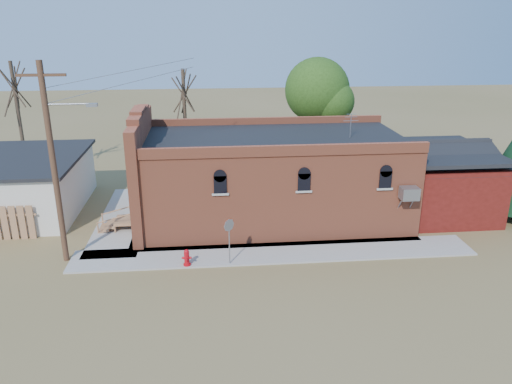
{
  "coord_description": "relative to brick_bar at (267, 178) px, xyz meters",
  "views": [
    {
      "loc": [
        -1.47,
        -20.3,
        10.62
      ],
      "look_at": [
        0.8,
        3.02,
        2.4
      ],
      "focal_mm": 35.0,
      "sensor_mm": 36.0,
      "label": 1
    }
  ],
  "objects": [
    {
      "name": "brick_bar",
      "position": [
        0.0,
        0.0,
        0.0
      ],
      "size": [
        16.4,
        7.97,
        6.3
      ],
      "color": "#BE5A3A",
      "rests_on": "ground"
    },
    {
      "name": "tree_bare_near",
      "position": [
        -4.64,
        7.51,
        3.62
      ],
      "size": [
        2.8,
        2.8,
        7.65
      ],
      "color": "#4C372B",
      "rests_on": "ground"
    },
    {
      "name": "red_shed",
      "position": [
        9.86,
        0.01,
        -0.07
      ],
      "size": [
        5.4,
        6.4,
        4.3
      ],
      "color": "#4E120D",
      "rests_on": "ground"
    },
    {
      "name": "sidewalk_south",
      "position": [
        -0.14,
        -4.59,
        -2.3
      ],
      "size": [
        19.0,
        2.2,
        0.08
      ],
      "primitive_type": "cube",
      "color": "#9E9991",
      "rests_on": "ground"
    },
    {
      "name": "trash_barrel",
      "position": [
        -6.94,
        0.7,
        -1.89
      ],
      "size": [
        0.57,
        0.57,
        0.73
      ],
      "primitive_type": "cylinder",
      "rotation": [
        0.0,
        0.0,
        -0.22
      ],
      "color": "navy",
      "rests_on": "sidewalk_west"
    },
    {
      "name": "sidewalk_west",
      "position": [
        -7.94,
        0.51,
        -2.3
      ],
      "size": [
        2.6,
        10.0,
        0.08
      ],
      "primitive_type": "cube",
      "color": "#9E9991",
      "rests_on": "ground"
    },
    {
      "name": "fire_hydrant",
      "position": [
        -4.26,
        -5.5,
        -1.88
      ],
      "size": [
        0.45,
        0.43,
        0.78
      ],
      "rotation": [
        0.0,
        0.0,
        -0.26
      ],
      "color": "#B70A14",
      "rests_on": "sidewalk_south"
    },
    {
      "name": "tree_leafy",
      "position": [
        4.36,
        8.01,
        3.59
      ],
      "size": [
        4.4,
        4.4,
        8.15
      ],
      "color": "#4C372B",
      "rests_on": "ground"
    },
    {
      "name": "ground",
      "position": [
        -1.64,
        -5.49,
        -2.34
      ],
      "size": [
        120.0,
        120.0,
        0.0
      ],
      "primitive_type": "plane",
      "color": "brown",
      "rests_on": "ground"
    },
    {
      "name": "utility_pole",
      "position": [
        -9.79,
        -4.29,
        2.43
      ],
      "size": [
        3.12,
        0.26,
        9.0
      ],
      "color": "#44261B",
      "rests_on": "ground"
    },
    {
      "name": "tree_bare_far",
      "position": [
        -15.64,
        8.51,
        4.02
      ],
      "size": [
        2.8,
        2.8,
        8.16
      ],
      "color": "#4C372B",
      "rests_on": "ground"
    },
    {
      "name": "stop_sign",
      "position": [
        -2.34,
        -5.49,
        -0.59
      ],
      "size": [
        0.46,
        0.45,
        2.17
      ],
      "rotation": [
        0.0,
        0.0,
        0.33
      ],
      "color": "gray",
      "rests_on": "sidewalk_south"
    }
  ]
}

